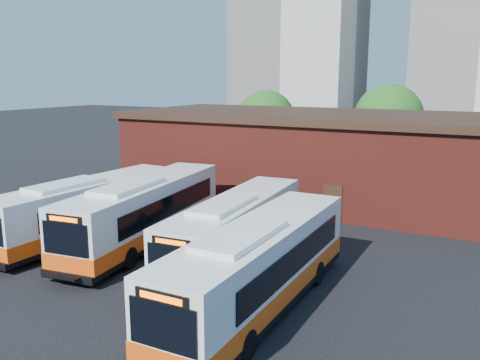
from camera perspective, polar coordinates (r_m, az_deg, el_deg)
The scene contains 9 objects.
ground at distance 21.92m, azimuth -9.20°, elevation -12.77°, with size 220.00×220.00×0.00m, color black.
bus_west at distance 29.90m, azimuth -16.68°, elevation -3.32°, with size 3.27×12.75×3.44m.
bus_midwest at distance 28.09m, azimuth -10.60°, elevation -3.78°, with size 4.30×13.54×3.64m.
bus_mideast at distance 24.86m, azimuth -0.47°, elevation -5.89°, with size 3.35×12.47×3.36m.
bus_east at distance 19.98m, azimuth 2.14°, elevation -10.06°, with size 2.83×13.12×3.56m.
transit_worker at distance 18.89m, azimuth -5.73°, elevation -13.78°, with size 0.66×0.44×1.82m, color black.
depot_building at distance 38.29m, azimuth 8.93°, elevation 2.80°, with size 28.60×12.60×6.40m.
tree_west at distance 52.92m, azimuth 2.95°, elevation 6.80°, with size 6.00×6.00×7.65m.
tree_mid at distance 51.02m, azimuth 16.33°, elevation 6.68°, with size 6.56×6.56×8.36m.
Camera 1 is at (12.24, -15.83, 8.95)m, focal length 38.00 mm.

